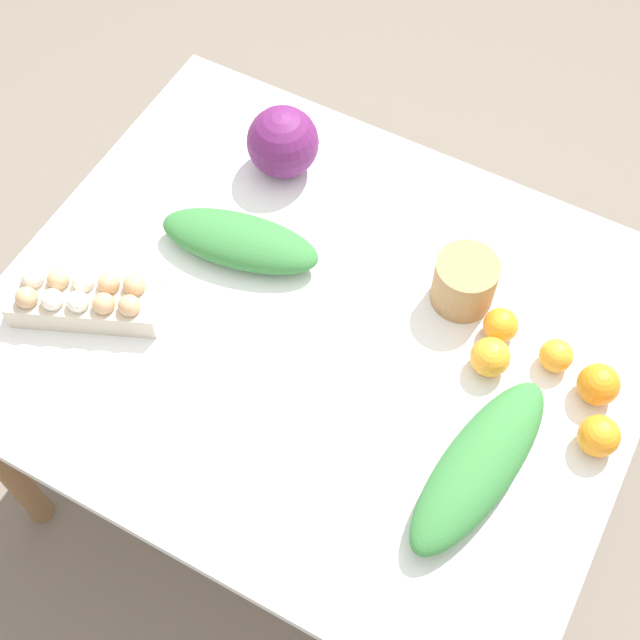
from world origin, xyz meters
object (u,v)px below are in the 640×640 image
object	(u,v)px
greens_bunch_kale	(240,241)
orange_4	(598,384)
greens_bunch_dandelion	(479,465)
orange_3	(501,325)
paper_bag	(465,282)
cabbage_purple	(283,142)
orange_0	(599,436)
orange_1	(556,355)
egg_carton	(84,299)
orange_2	(490,357)

from	to	relation	value
greens_bunch_kale	orange_4	distance (m)	0.76
greens_bunch_dandelion	orange_3	distance (m)	0.30
paper_bag	orange_4	xyz separation A→B (m)	(0.31, -0.08, -0.02)
cabbage_purple	orange_4	world-z (taller)	cabbage_purple
orange_0	orange_1	distance (m)	0.18
greens_bunch_kale	paper_bag	bearing A→B (deg)	14.34
paper_bag	greens_bunch_kale	xyz separation A→B (m)	(-0.45, -0.11, -0.02)
egg_carton	orange_2	bearing A→B (deg)	176.02
orange_3	orange_2	bearing A→B (deg)	-82.73
cabbage_purple	greens_bunch_kale	world-z (taller)	cabbage_purple
cabbage_purple	greens_bunch_dandelion	xyz separation A→B (m)	(0.66, -0.46, -0.04)
orange_4	orange_0	bearing A→B (deg)	-69.88
paper_bag	orange_3	size ratio (longest dim) A/B	1.82
greens_bunch_kale	orange_4	bearing A→B (deg)	2.67
cabbage_purple	orange_4	size ratio (longest dim) A/B	1.96
orange_1	egg_carton	bearing A→B (deg)	-158.98
paper_bag	orange_1	xyz separation A→B (m)	(0.22, -0.05, -0.02)
cabbage_purple	egg_carton	distance (m)	0.54
greens_bunch_kale	orange_0	size ratio (longest dim) A/B	4.38
cabbage_purple	orange_0	world-z (taller)	cabbage_purple
egg_carton	paper_bag	xyz separation A→B (m)	(0.64, 0.39, 0.01)
egg_carton	greens_bunch_kale	size ratio (longest dim) A/B	0.93
orange_3	egg_carton	bearing A→B (deg)	-155.29
paper_bag	egg_carton	bearing A→B (deg)	-149.06
paper_bag	greens_bunch_dandelion	size ratio (longest dim) A/B	0.31
egg_carton	orange_3	bearing A→B (deg)	-178.63
orange_4	orange_3	bearing A→B (deg)	170.32
orange_0	orange_2	bearing A→B (deg)	166.52
greens_bunch_kale	orange_4	xyz separation A→B (m)	(0.76, 0.04, 0.00)
cabbage_purple	orange_3	world-z (taller)	cabbage_purple
paper_bag	orange_2	xyz separation A→B (m)	(0.11, -0.12, -0.02)
orange_4	orange_2	bearing A→B (deg)	-168.24
cabbage_purple	orange_2	size ratio (longest dim) A/B	2.04
egg_carton	paper_bag	distance (m)	0.75
orange_2	orange_4	xyz separation A→B (m)	(0.20, 0.04, 0.00)
orange_1	orange_3	size ratio (longest dim) A/B	0.95
orange_2	orange_4	distance (m)	0.20
orange_2	greens_bunch_kale	bearing A→B (deg)	179.36
cabbage_purple	orange_1	size ratio (longest dim) A/B	2.40
paper_bag	cabbage_purple	bearing A→B (deg)	165.05
greens_bunch_dandelion	orange_3	world-z (taller)	greens_bunch_dandelion
greens_bunch_kale	greens_bunch_dandelion	bearing A→B (deg)	-19.24
cabbage_purple	greens_bunch_kale	bearing A→B (deg)	-81.59
orange_1	orange_3	world-z (taller)	orange_3
egg_carton	orange_1	bearing A→B (deg)	177.67
cabbage_purple	orange_3	xyz separation A→B (m)	(0.58, -0.17, -0.04)
paper_bag	greens_bunch_kale	world-z (taller)	paper_bag
cabbage_purple	greens_bunch_dandelion	world-z (taller)	cabbage_purple
cabbage_purple	orange_2	world-z (taller)	cabbage_purple
paper_bag	greens_bunch_dandelion	xyz separation A→B (m)	(0.18, -0.33, -0.02)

